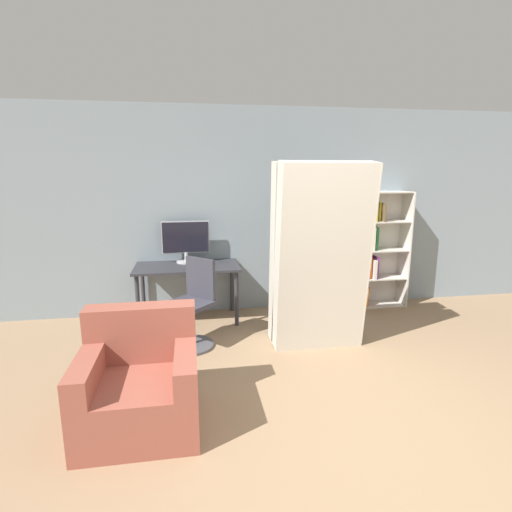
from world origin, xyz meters
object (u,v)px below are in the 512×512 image
at_px(mattress_far, 316,254).
at_px(armchair, 140,383).
at_px(monitor, 186,240).
at_px(office_chair, 192,311).
at_px(bookshelf, 372,249).
at_px(mattress_near, 323,259).

relative_size(mattress_far, armchair, 2.33).
distance_m(monitor, office_chair, 1.14).
height_order(bookshelf, mattress_near, mattress_near).
bearing_deg(mattress_far, armchair, -144.59).
height_order(office_chair, mattress_near, mattress_near).
bearing_deg(mattress_near, bookshelf, 48.10).
bearing_deg(bookshelf, monitor, -179.84).
bearing_deg(mattress_far, office_chair, 176.63).
distance_m(office_chair, armchair, 1.39).
height_order(office_chair, armchair, office_chair).
relative_size(bookshelf, armchair, 1.89).
xyz_separation_m(bookshelf, mattress_near, (-1.16, -1.29, 0.17)).
bearing_deg(mattress_far, bookshelf, 41.96).
bearing_deg(office_chair, mattress_near, -13.70).
xyz_separation_m(office_chair, armchair, (-0.40, -1.32, -0.08)).
height_order(monitor, mattress_near, mattress_near).
xyz_separation_m(monitor, office_chair, (0.05, -0.95, -0.62)).
bearing_deg(office_chair, monitor, 93.24).
relative_size(monitor, mattress_far, 0.30).
distance_m(bookshelf, mattress_near, 1.74).
bearing_deg(armchair, office_chair, 73.08).
height_order(mattress_near, armchair, mattress_near).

